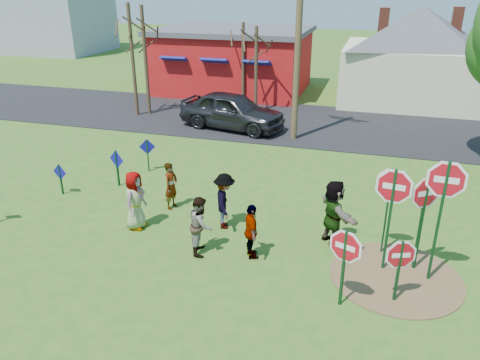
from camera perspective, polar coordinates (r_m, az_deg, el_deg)
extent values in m
plane|color=#325E1A|center=(13.64, -0.88, -6.36)|extent=(120.00, 120.00, 0.00)
cube|color=black|center=(24.04, 7.31, 6.90)|extent=(120.00, 7.50, 0.04)
cylinder|color=brown|center=(12.35, 18.42, -11.11)|extent=(3.20, 3.20, 0.03)
cube|color=#A71012|center=(31.06, -0.78, 14.19)|extent=(9.00, 7.00, 3.60)
cube|color=#4C4C51|center=(30.81, -0.80, 17.77)|extent=(9.40, 7.40, 0.30)
cube|color=navy|center=(28.50, -7.96, 14.37)|extent=(1.60, 0.78, 0.45)
cube|color=navy|center=(27.59, -3.06, 14.26)|extent=(1.60, 0.78, 0.45)
cube|color=navy|center=(26.87, 2.14, 14.03)|extent=(1.60, 0.78, 0.45)
cube|color=beige|center=(29.82, 20.35, 12.00)|extent=(8.00, 7.00, 3.20)
pyramid|color=#4C4C51|center=(29.40, 21.44, 19.24)|extent=(9.40, 9.40, 2.20)
cube|color=brown|center=(28.38, 17.12, 18.06)|extent=(0.55, 0.55, 1.40)
cube|color=brown|center=(30.63, 24.96, 17.30)|extent=(0.55, 0.55, 1.40)
cube|color=#8C939E|center=(52.04, -22.20, 18.75)|extent=(10.00, 8.00, 8.00)
cube|color=#103C1D|center=(10.60, 12.47, -10.55)|extent=(0.07, 0.08, 1.89)
cylinder|color=white|center=(10.30, 12.75, -7.91)|extent=(0.96, 0.38, 1.02)
cylinder|color=#B00D1A|center=(10.30, 12.75, -7.91)|extent=(0.83, 0.34, 0.88)
cube|color=white|center=(10.30, 12.75, -7.91)|extent=(0.42, 0.17, 0.13)
cube|color=#103C1D|center=(12.69, 17.43, -3.76)|extent=(0.05, 0.07, 2.41)
cylinder|color=white|center=(12.34, 17.90, -0.20)|extent=(0.95, 0.09, 0.95)
cylinder|color=#B00D1A|center=(12.34, 17.90, -0.20)|extent=(0.82, 0.08, 0.82)
cube|color=white|center=(12.34, 17.90, -0.20)|extent=(0.42, 0.04, 0.12)
cylinder|color=gold|center=(12.34, 17.90, -0.20)|extent=(0.95, 0.08, 0.95)
cube|color=#103C1D|center=(11.80, 23.01, -4.91)|extent=(0.07, 0.08, 3.08)
cylinder|color=white|center=(11.35, 23.87, 0.03)|extent=(1.20, 0.09, 1.20)
cylinder|color=#B00D1A|center=(11.35, 23.87, 0.03)|extent=(1.03, 0.09, 1.03)
cube|color=white|center=(11.35, 23.87, 0.03)|extent=(0.53, 0.04, 0.15)
cube|color=#103C1D|center=(12.22, 21.15, -5.13)|extent=(0.09, 0.09, 2.51)
cylinder|color=white|center=(11.86, 21.75, -1.47)|extent=(0.90, 0.64, 1.09)
cylinder|color=#B00D1A|center=(11.86, 21.75, -1.47)|extent=(0.78, 0.55, 0.94)
cube|color=white|center=(11.86, 21.75, -1.47)|extent=(0.40, 0.28, 0.14)
cylinder|color=gold|center=(11.86, 21.75, -1.47)|extent=(0.90, 0.63, 1.09)
cube|color=#103C1D|center=(11.13, 18.72, -10.55)|extent=(0.07, 0.08, 1.56)
cylinder|color=white|center=(10.90, 19.01, -8.63)|extent=(0.89, 0.35, 0.94)
cylinder|color=#B00D1A|center=(10.90, 19.01, -8.63)|extent=(0.76, 0.31, 0.81)
cube|color=white|center=(10.90, 19.01, -8.63)|extent=(0.39, 0.15, 0.12)
cube|color=#103C1D|center=(11.92, 17.71, -4.82)|extent=(0.07, 0.09, 2.71)
cylinder|color=white|center=(11.53, 18.27, -0.75)|extent=(1.17, 0.18, 1.18)
cylinder|color=#B00D1A|center=(11.53, 18.27, -0.75)|extent=(1.01, 0.16, 1.01)
cube|color=white|center=(11.53, 18.27, -0.75)|extent=(0.51, 0.08, 0.15)
cube|color=#103C1D|center=(16.84, -21.00, 0.05)|extent=(0.05, 0.06, 1.07)
cube|color=navy|center=(16.74, -21.13, 0.90)|extent=(0.56, 0.11, 0.57)
cube|color=#103C1D|center=(16.89, -14.71, 1.38)|extent=(0.07, 0.08, 1.31)
cube|color=navy|center=(16.77, -14.83, 2.45)|extent=(0.64, 0.23, 0.67)
cube|color=#103C1D|center=(17.95, -11.17, 2.96)|extent=(0.06, 0.07, 1.26)
cube|color=navy|center=(17.84, -11.25, 4.00)|extent=(0.57, 0.22, 0.60)
imported|color=#3E4D7E|center=(13.82, -12.68, -2.43)|extent=(0.58, 0.87, 1.76)
imported|color=#206761|center=(14.87, -8.40, -0.68)|extent=(0.44, 0.60, 1.53)
imported|color=brown|center=(12.39, -4.78, -5.48)|extent=(0.79, 0.91, 1.60)
imported|color=#2E2E32|center=(13.53, -1.90, -2.59)|extent=(0.95, 1.23, 1.68)
imported|color=#4D2A54|center=(12.12, 1.38, -6.30)|extent=(0.72, 0.96, 1.52)
imported|color=#1E5938|center=(12.90, 11.35, -3.94)|extent=(1.42, 1.76, 1.88)
imported|color=#29292F|center=(22.73, -0.97, 8.47)|extent=(5.45, 3.07, 1.75)
cylinder|color=#4C3823|center=(20.62, 7.11, 16.82)|extent=(0.28, 0.28, 8.93)
cylinder|color=#382819|center=(25.44, -11.42, 13.94)|extent=(0.18, 0.18, 5.57)
cylinder|color=#382819|center=(25.53, 1.96, 13.20)|extent=(0.18, 0.18, 4.51)
cylinder|color=#382819|center=(25.31, -12.92, 13.90)|extent=(0.18, 0.18, 5.68)
cylinder|color=#382819|center=(27.07, 0.38, 13.87)|extent=(0.18, 0.18, 4.58)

